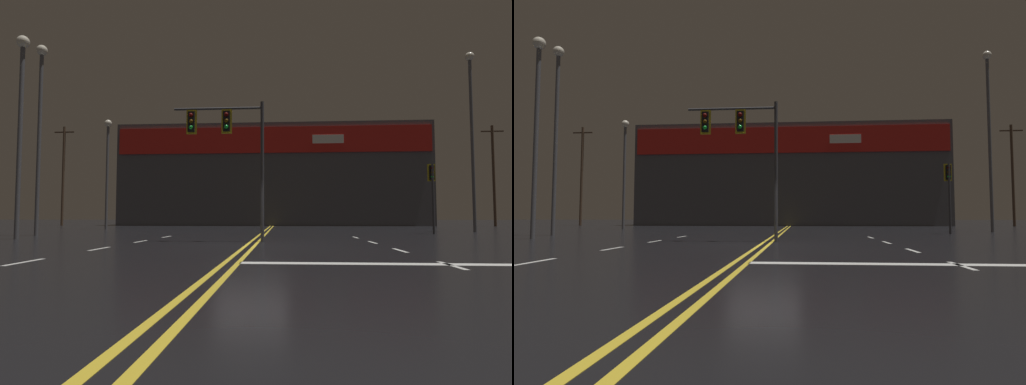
{
  "view_description": "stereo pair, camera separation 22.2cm",
  "coord_description": "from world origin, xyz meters",
  "views": [
    {
      "loc": [
        1.11,
        -13.87,
        1.01
      ],
      "look_at": [
        0.0,
        2.74,
        2.0
      ],
      "focal_mm": 28.0,
      "sensor_mm": 36.0,
      "label": 1
    },
    {
      "loc": [
        1.33,
        -13.86,
        1.01
      ],
      "look_at": [
        0.0,
        2.74,
        2.0
      ],
      "focal_mm": 28.0,
      "sensor_mm": 36.0,
      "label": 2
    }
  ],
  "objects": [
    {
      "name": "building_backdrop",
      "position": [
        0.0,
        32.43,
        5.46
      ],
      "size": [
        33.22,
        10.23,
        10.88
      ],
      "color": "#4C4C51",
      "rests_on": "ground"
    },
    {
      "name": "road_markings",
      "position": [
        0.83,
        -0.95,
        0.0
      ],
      "size": [
        13.56,
        60.0,
        0.01
      ],
      "color": "gold",
      "rests_on": "ground"
    },
    {
      "name": "traffic_signal_corner_northeast",
      "position": [
        9.69,
        9.58,
        2.95
      ],
      "size": [
        0.42,
        0.36,
        4.02
      ],
      "color": "#38383D",
      "rests_on": "ground"
    },
    {
      "name": "streetlight_far_median",
      "position": [
        -10.63,
        3.04,
        5.89
      ],
      "size": [
        0.56,
        0.56,
        9.2
      ],
      "color": "#59595E",
      "rests_on": "ground"
    },
    {
      "name": "ground_plane",
      "position": [
        0.0,
        0.0,
        0.0
      ],
      "size": [
        200.0,
        200.0,
        0.0
      ],
      "primitive_type": "plane",
      "color": "black"
    },
    {
      "name": "streetlight_near_left",
      "position": [
        -11.73,
        6.18,
        6.42
      ],
      "size": [
        0.56,
        0.56,
        10.17
      ],
      "color": "#59595E",
      "rests_on": "ground"
    },
    {
      "name": "streetlight_far_left",
      "position": [
        -12.47,
        16.06,
        5.53
      ],
      "size": [
        0.56,
        0.56,
        8.54
      ],
      "color": "#59595E",
      "rests_on": "ground"
    },
    {
      "name": "utility_pole_row",
      "position": [
        -0.69,
        27.62,
        5.44
      ],
      "size": [
        47.17,
        0.26,
        10.76
      ],
      "color": "#4C3828",
      "rests_on": "ground"
    },
    {
      "name": "streetlight_near_right",
      "position": [
        13.45,
        12.7,
        7.31
      ],
      "size": [
        0.56,
        0.56,
        11.81
      ],
      "color": "#59595E",
      "rests_on": "ground"
    },
    {
      "name": "traffic_signal_median",
      "position": [
        -1.16,
        2.01,
        4.28
      ],
      "size": [
        3.69,
        0.36,
        5.65
      ],
      "color": "#38383D",
      "rests_on": "ground"
    }
  ]
}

